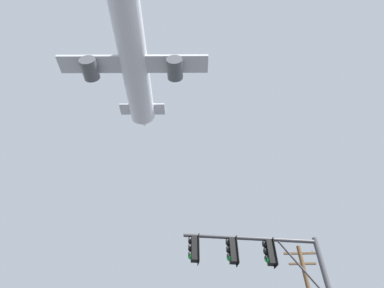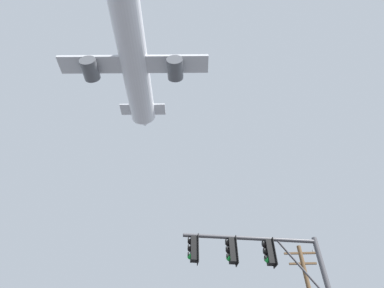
% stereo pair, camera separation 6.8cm
% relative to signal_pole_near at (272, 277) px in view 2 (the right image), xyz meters
% --- Properties ---
extents(signal_pole_near, '(5.28, 1.07, 6.75)m').
position_rel_signal_pole_near_xyz_m(signal_pole_near, '(0.00, 0.00, 0.00)').
color(signal_pole_near, '#4C4C51').
rests_on(signal_pole_near, ground).
extents(airplane, '(21.15, 27.37, 7.48)m').
position_rel_signal_pole_near_xyz_m(airplane, '(-11.66, 11.54, 33.50)').
color(airplane, white).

